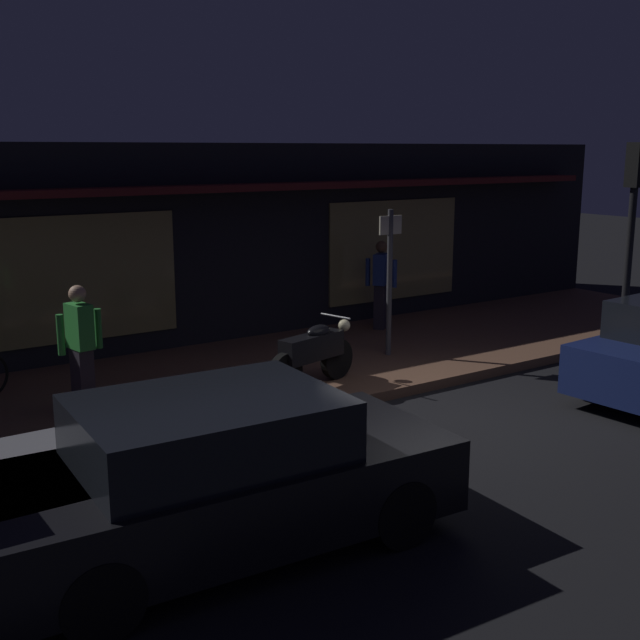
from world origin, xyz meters
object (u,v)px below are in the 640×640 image
at_px(person_photographer, 81,346).
at_px(parked_car_far, 221,475).
at_px(person_bystander, 381,283).
at_px(sign_post, 390,274).
at_px(traffic_light_pole, 632,214).
at_px(motorcycle, 313,352).

distance_m(person_photographer, parked_car_far, 4.00).
distance_m(person_photographer, person_bystander, 6.46).
xyz_separation_m(sign_post, parked_car_far, (-5.18, -4.05, -0.81)).
relative_size(person_photographer, sign_post, 0.70).
xyz_separation_m(person_photographer, person_bystander, (6.23, 1.68, 0.00)).
relative_size(person_bystander, traffic_light_pole, 0.46).
bearing_deg(person_photographer, motorcycle, -12.99).
height_order(person_bystander, sign_post, sign_post).
bearing_deg(sign_post, person_photographer, -179.27).
xyz_separation_m(person_bystander, sign_post, (-1.12, -1.61, 0.48)).
bearing_deg(parked_car_far, person_bystander, 41.97).
bearing_deg(parked_car_far, traffic_light_pole, 12.45).
bearing_deg(motorcycle, sign_post, 21.15).
xyz_separation_m(person_bystander, parked_car_far, (-6.30, -5.66, -0.32)).
height_order(person_photographer, sign_post, sign_post).
xyz_separation_m(motorcycle, sign_post, (2.02, 0.78, 0.86)).
relative_size(motorcycle, sign_post, 0.70).
height_order(motorcycle, sign_post, sign_post).
bearing_deg(person_photographer, sign_post, 0.73).
distance_m(person_bystander, parked_car_far, 8.48).
height_order(motorcycle, person_bystander, person_bystander).
height_order(person_bystander, parked_car_far, person_bystander).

